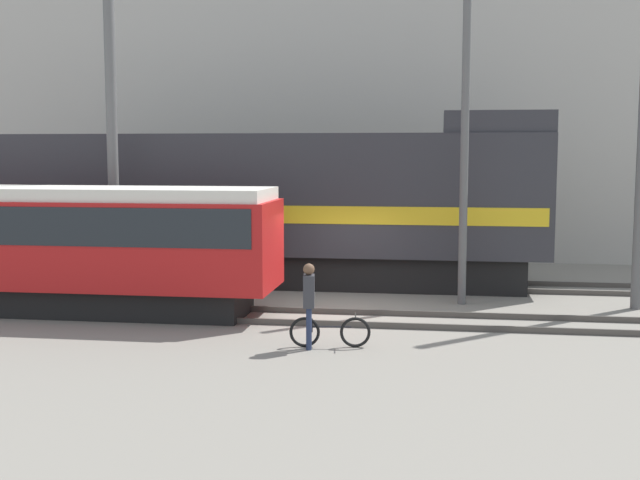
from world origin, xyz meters
The scene contains 10 objects.
ground_plane centered at (0.00, 0.00, 0.00)m, with size 120.00×120.00×0.00m, color gray.
track_near centered at (0.00, -1.54, 0.07)m, with size 60.00×1.51×0.14m.
track_far centered at (0.00, 3.51, 0.07)m, with size 60.00×1.51×0.14m.
building_backdrop centered at (0.00, 12.26, 5.39)m, with size 35.72×6.00×10.78m.
freight_locomotive centered at (-2.36, 3.51, 2.38)m, with size 16.23×3.04×5.09m.
streetcar centered at (-7.46, -1.54, 1.78)m, with size 12.21×2.54×3.11m.
bicycle centered at (0.35, -4.18, 0.32)m, with size 1.65×0.44×0.69m.
person centered at (-0.05, -4.38, 1.07)m, with size 0.27×0.39×1.75m.
utility_pole_left centered at (-6.39, 0.98, 4.42)m, with size 0.30×0.30×8.83m.
utility_pole_center centered at (3.14, 0.98, 3.95)m, with size 0.21×0.21×7.90m.
Camera 1 is at (2.52, -20.07, 3.98)m, focal length 45.00 mm.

